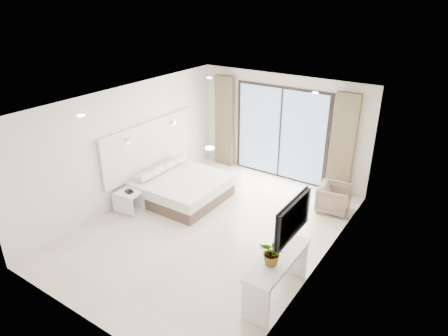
{
  "coord_description": "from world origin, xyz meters",
  "views": [
    {
      "loc": [
        4.16,
        -5.73,
        4.6
      ],
      "look_at": [
        0.05,
        0.4,
        1.25
      ],
      "focal_mm": 32.0,
      "sensor_mm": 36.0,
      "label": 1
    }
  ],
  "objects_px": {
    "nightstand": "(129,202)",
    "armchair": "(334,197)",
    "bed": "(181,188)",
    "console_desk": "(277,269)"
  },
  "relations": [
    {
      "from": "bed",
      "to": "nightstand",
      "type": "xyz_separation_m",
      "value": [
        -0.58,
        -1.12,
        -0.04
      ]
    },
    {
      "from": "nightstand",
      "to": "armchair",
      "type": "bearing_deg",
      "value": 28.46
    },
    {
      "from": "bed",
      "to": "nightstand",
      "type": "bearing_deg",
      "value": -117.35
    },
    {
      "from": "bed",
      "to": "console_desk",
      "type": "distance_m",
      "value": 3.82
    },
    {
      "from": "nightstand",
      "to": "console_desk",
      "type": "bearing_deg",
      "value": -14.52
    },
    {
      "from": "nightstand",
      "to": "armchair",
      "type": "height_order",
      "value": "armchair"
    },
    {
      "from": "armchair",
      "to": "console_desk",
      "type": "bearing_deg",
      "value": 176.81
    },
    {
      "from": "bed",
      "to": "nightstand",
      "type": "relative_size",
      "value": 3.38
    },
    {
      "from": "nightstand",
      "to": "console_desk",
      "type": "xyz_separation_m",
      "value": [
        3.97,
        -0.62,
        0.32
      ]
    },
    {
      "from": "console_desk",
      "to": "armchair",
      "type": "height_order",
      "value": "console_desk"
    }
  ]
}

